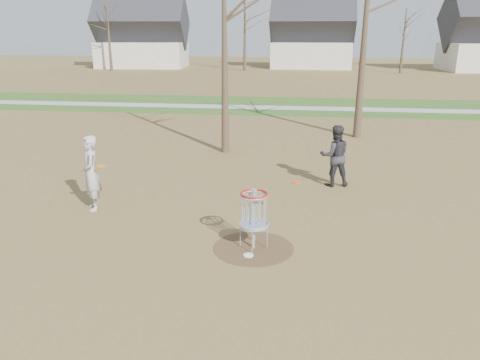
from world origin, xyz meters
The scene contains 11 objects.
ground centered at (0.00, 0.00, 0.00)m, with size 160.00×160.00×0.00m, color brown.
green_band centered at (0.00, 21.00, 0.01)m, with size 160.00×8.00×0.01m, color #2D5119.
footpath centered at (0.00, 20.00, 0.01)m, with size 160.00×1.50×0.01m, color #9E9E99.
dirt_circle centered at (0.00, 0.00, 0.01)m, with size 1.80×1.80×0.01m, color #47331E.
player_standing centered at (-4.54, 1.84, 1.01)m, with size 0.74×0.48×2.03m, color #B1B1B1.
player_throwing centered at (2.02, 4.77, 0.96)m, with size 0.93×0.72×1.91m, color #2E2D32.
disc_grounded centered at (-0.07, -0.40, 0.02)m, with size 0.22×0.22×0.02m, color white.
discs_in_play centered at (-1.52, 1.69, 1.15)m, with size 5.27×0.27×0.28m.
disc_golf_basket centered at (0.00, 0.00, 0.91)m, with size 0.64×0.64×1.35m.
bare_trees centered at (1.78, 35.79, 5.35)m, with size 52.62×44.98×9.00m.
houses_row centered at (4.32, 52.56, 3.52)m, with size 56.51×10.01×7.26m.
Camera 1 is at (0.93, -9.42, 4.62)m, focal length 35.00 mm.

